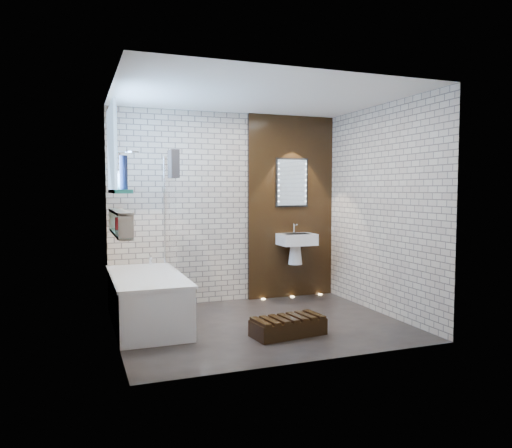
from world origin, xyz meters
name	(u,v)px	position (x,y,z in m)	size (l,w,h in m)	color
ground	(261,324)	(0.00, 0.00, 0.00)	(3.20, 3.20, 0.00)	black
room_shell	(261,212)	(0.00, 0.00, 1.30)	(3.24, 3.20, 2.60)	tan
walnut_panel	(291,207)	(0.95, 1.27, 1.30)	(1.30, 0.06, 2.60)	black
clerestory_window	(113,157)	(-1.57, 0.35, 1.90)	(0.18, 1.00, 0.94)	#7FADE0
display_niche	(120,223)	(-1.53, 0.15, 1.20)	(0.14, 1.30, 0.26)	teal
bathtub	(147,300)	(-1.22, 0.45, 0.29)	(0.79, 1.74, 0.70)	white
bath_screen	(170,211)	(-0.87, 0.89, 1.28)	(0.01, 0.78, 1.40)	white
towel	(174,164)	(-0.87, 0.60, 1.85)	(0.10, 0.25, 0.33)	black
shower_head	(133,152)	(-1.30, 0.95, 2.00)	(0.18, 0.18, 0.02)	silver
washbasin	(296,244)	(0.95, 1.07, 0.79)	(0.50, 0.36, 0.58)	white
led_mirror	(292,183)	(0.95, 1.23, 1.65)	(0.50, 0.02, 0.70)	black
walnut_step	(288,327)	(0.12, -0.50, 0.09)	(0.78, 0.35, 0.17)	black
niche_bottles	(121,227)	(-1.53, 0.01, 1.16)	(0.06, 0.90, 0.14)	#A16918
sill_vases	(120,179)	(-1.50, 0.37, 1.66)	(0.18, 0.84, 0.34)	white
floor_uplights	(292,297)	(0.95, 1.20, 0.01)	(0.96, 0.06, 0.01)	#FFD899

